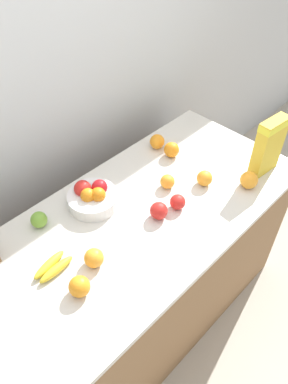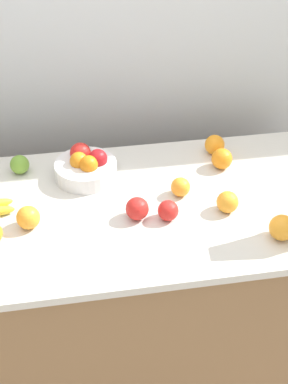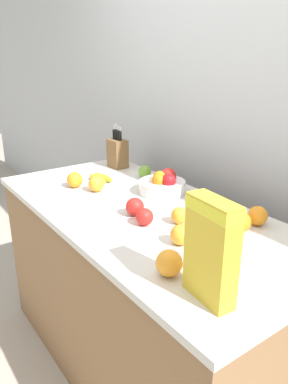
% 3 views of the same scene
% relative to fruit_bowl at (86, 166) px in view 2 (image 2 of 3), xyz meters
% --- Properties ---
extents(ground_plane, '(14.00, 14.00, 0.00)m').
position_rel_fruit_bowl_xyz_m(ground_plane, '(0.11, -0.21, -0.96)').
color(ground_plane, '#B2A899').
extents(wall_back, '(9.00, 0.06, 2.60)m').
position_rel_fruit_bowl_xyz_m(wall_back, '(0.11, 0.41, 0.34)').
color(wall_back, silver).
rests_on(wall_back, ground_plane).
extents(counter, '(1.71, 0.81, 0.91)m').
position_rel_fruit_bowl_xyz_m(counter, '(0.11, -0.21, -0.50)').
color(counter, olive).
rests_on(counter, ground_plane).
extents(fruit_bowl, '(0.24, 0.24, 0.12)m').
position_rel_fruit_bowl_xyz_m(fruit_bowl, '(0.00, 0.00, 0.00)').
color(fruit_bowl, silver).
rests_on(fruit_bowl, counter).
extents(apple_near_bananas, '(0.08, 0.08, 0.08)m').
position_rel_fruit_bowl_xyz_m(apple_near_bananas, '(0.16, -0.28, -0.01)').
color(apple_near_bananas, red).
rests_on(apple_near_bananas, counter).
extents(apple_rightmost, '(0.08, 0.08, 0.08)m').
position_rel_fruit_bowl_xyz_m(apple_rightmost, '(-0.26, 0.07, -0.01)').
color(apple_rightmost, '#6B9E33').
rests_on(apple_rightmost, counter).
extents(apple_front, '(0.07, 0.07, 0.07)m').
position_rel_fruit_bowl_xyz_m(apple_front, '(0.26, -0.30, -0.01)').
color(apple_front, red).
rests_on(apple_front, counter).
extents(orange_by_cereal, '(0.08, 0.08, 0.08)m').
position_rel_fruit_bowl_xyz_m(orange_by_cereal, '(0.54, 0.08, -0.01)').
color(orange_by_cereal, orange).
rests_on(orange_by_cereal, counter).
extents(orange_front_left, '(0.09, 0.09, 0.09)m').
position_rel_fruit_bowl_xyz_m(orange_front_left, '(0.62, -0.46, -0.00)').
color(orange_front_left, orange).
rests_on(orange_front_left, counter).
extents(orange_mid_right, '(0.08, 0.08, 0.08)m').
position_rel_fruit_bowl_xyz_m(orange_mid_right, '(0.54, -0.03, -0.00)').
color(orange_mid_right, orange).
rests_on(orange_mid_right, counter).
extents(orange_mid_left, '(0.08, 0.08, 0.08)m').
position_rel_fruit_bowl_xyz_m(orange_mid_left, '(-0.22, -0.27, -0.01)').
color(orange_mid_left, orange).
rests_on(orange_mid_left, counter).
extents(orange_near_bowl, '(0.07, 0.07, 0.07)m').
position_rel_fruit_bowl_xyz_m(orange_near_bowl, '(0.33, -0.18, -0.01)').
color(orange_near_bowl, orange).
rests_on(orange_near_bowl, counter).
extents(orange_back_center, '(0.08, 0.08, 0.08)m').
position_rel_fruit_bowl_xyz_m(orange_back_center, '(0.48, -0.30, -0.01)').
color(orange_back_center, orange).
rests_on(orange_back_center, counter).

